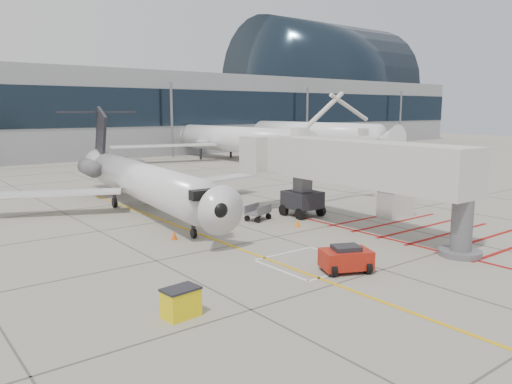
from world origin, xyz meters
TOP-DOWN VIEW (x-y plane):
  - ground_plane at (0.00, 0.00)m, footprint 260.00×260.00m
  - regional_jet at (-3.33, 13.65)m, footprint 26.57×31.92m
  - jet_bridge at (5.29, 1.51)m, footprint 9.44×19.23m
  - pushback_tug at (-1.63, -3.08)m, footprint 2.71×2.28m
  - spill_bin at (-10.44, -2.91)m, footprint 1.39×1.00m
  - baggage_cart at (1.96, 8.31)m, footprint 2.08×1.66m
  - ground_power_unit at (10.57, 3.20)m, footprint 2.51×1.55m
  - cone_nose at (-5.19, 7.25)m, footprint 0.37×0.37m
  - cone_side at (2.87, 5.21)m, footprint 0.37×0.37m
  - terminal_building at (10.00, 70.00)m, footprint 180.00×28.00m
  - terminal_glass_band at (10.00, 55.95)m, footprint 180.00×0.10m
  - terminal_dome at (70.00, 70.00)m, footprint 40.00×28.00m
  - bg_aircraft_c at (24.44, 46.00)m, footprint 34.33×38.14m
  - bg_aircraft_d at (40.17, 46.00)m, footprint 37.21×41.34m

SIDE VIEW (x-z plane):
  - ground_plane at x=0.00m, z-range 0.00..0.00m
  - cone_nose at x=-5.19m, z-range 0.00..0.51m
  - cone_side at x=2.87m, z-range 0.00..0.52m
  - spill_bin at x=-10.44m, z-range 0.00..1.14m
  - baggage_cart at x=1.96m, z-range 0.00..1.14m
  - pushback_tug at x=-1.63m, z-range 0.00..1.35m
  - ground_power_unit at x=10.57m, z-range 0.00..1.94m
  - jet_bridge at x=5.29m, z-range 0.00..7.61m
  - regional_jet at x=-3.33m, z-range 0.00..7.71m
  - bg_aircraft_c at x=24.44m, z-range 0.00..11.44m
  - bg_aircraft_d at x=40.17m, z-range 0.00..12.40m
  - terminal_building at x=10.00m, z-range 0.00..14.00m
  - terminal_glass_band at x=10.00m, z-range 5.00..11.00m
  - terminal_dome at x=70.00m, z-range 0.00..28.00m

